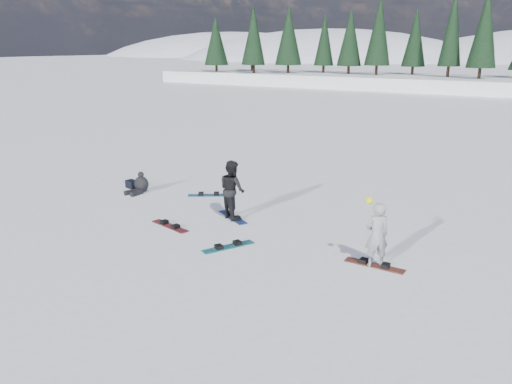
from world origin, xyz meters
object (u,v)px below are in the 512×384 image
Objects in this scene: seated_rider at (141,184)px; snowboard_loose_a at (228,247)px; gear_bag at (132,184)px; snowboard_loose_b at (170,226)px; snowboarder_man at (232,190)px; snowboarder_woman at (376,235)px; snowboard_loose_c at (209,195)px.

snowboard_loose_a is (5.73, -2.74, -0.28)m from seated_rider.
snowboard_loose_b is at bearing -32.33° from gear_bag.
snowboarder_man is 4.59m from seated_rider.
seated_rider is (-9.50, 1.88, -0.54)m from snowboarder_woman.
snowboard_loose_a is at bearing -13.26° from seated_rider.
snowboarder_man is 5.34m from gear_bag.
snowboarder_woman is 7.64m from snowboard_loose_c.
gear_bag reaches higher than snowboard_loose_b.
snowboarder_man reaches higher than gear_bag.
snowboarder_man is at bearing -52.98° from snowboarder_woman.
snowboarder_woman is 3.96m from snowboard_loose_a.
snowboarder_man is 2.22m from snowboard_loose_b.
snowboard_loose_a is 2.45m from snowboard_loose_b.
seated_rider is at bearing 18.89° from snowboarder_man.
gear_bag is 0.30× the size of snowboard_loose_c.
gear_bag is 7.09m from snowboard_loose_a.
snowboard_loose_b is (-6.18, -0.41, -0.82)m from snowboarder_woman.
snowboarder_woman reaches higher than snowboard_loose_c.
snowboard_loose_c is at bearing 70.49° from snowboard_loose_a.
snowboarder_woman reaches higher than snowboard_loose_b.
snowboard_loose_c is at bearing -10.14° from snowboarder_man.
gear_bag is at bearing 161.11° from snowboard_loose_b.
seated_rider is at bearing -19.66° from gear_bag.
snowboard_loose_b is (0.88, -3.21, 0.00)m from snowboard_loose_c.
snowboard_loose_a is 1.00× the size of snowboard_loose_c.
seated_rider is 0.65× the size of snowboard_loose_c.
gear_bag is (-5.20, 0.90, -0.78)m from snowboarder_man.
snowboarder_man reaches higher than snowboarder_woman.
snowboard_loose_a is (6.43, -2.99, -0.14)m from gear_bag.
snowboard_loose_c is at bearing 32.81° from seated_rider.
seated_rider is 0.65× the size of snowboard_loose_b.
snowboarder_woman reaches higher than seated_rider.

